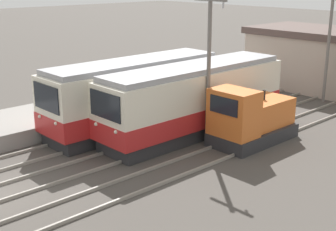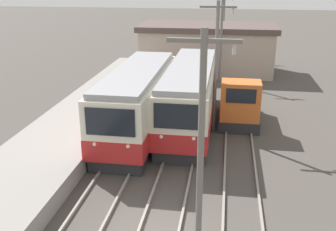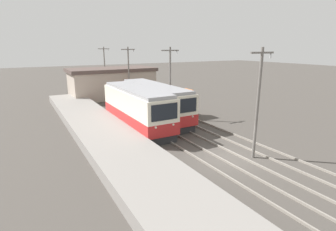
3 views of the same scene
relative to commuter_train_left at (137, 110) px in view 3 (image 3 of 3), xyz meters
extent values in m
plane|color=#47423D|center=(2.60, -9.54, -1.79)|extent=(200.00, 200.00, 0.00)
cube|color=gray|center=(-3.65, -9.54, -1.36)|extent=(4.50, 54.00, 0.85)
cube|color=gray|center=(-0.72, -9.54, -1.72)|extent=(0.10, 60.00, 0.14)
cube|color=gray|center=(0.72, -9.54, -1.72)|extent=(0.10, 60.00, 0.14)
cube|color=gray|center=(2.08, -9.54, -1.72)|extent=(0.10, 60.00, 0.14)
cube|color=gray|center=(3.52, -9.54, -1.72)|extent=(0.10, 60.00, 0.14)
cube|color=gray|center=(5.08, -9.54, -1.72)|extent=(0.10, 60.00, 0.14)
cube|color=gray|center=(6.52, -9.54, -1.72)|extent=(0.10, 60.00, 0.14)
cube|color=#28282B|center=(0.00, 0.01, -1.44)|extent=(2.58, 10.32, 0.70)
cube|color=silver|center=(0.00, 0.01, 0.36)|extent=(2.80, 10.75, 2.88)
cube|color=red|center=(0.00, 0.01, -0.57)|extent=(2.84, 10.79, 1.04)
cube|color=black|center=(0.00, -5.40, 0.93)|extent=(2.24, 0.06, 1.27)
sphere|color=silver|center=(-0.77, -5.41, -0.16)|extent=(0.18, 0.18, 0.18)
sphere|color=silver|center=(0.77, -5.41, -0.16)|extent=(0.18, 0.18, 0.18)
cube|color=#939399|center=(0.00, 0.01, 1.94)|extent=(2.46, 10.32, 0.28)
cube|color=#28282B|center=(2.80, 1.83, -1.44)|extent=(2.58, 11.15, 0.70)
cube|color=silver|center=(2.80, 1.83, 0.30)|extent=(2.80, 11.62, 2.77)
cube|color=red|center=(2.80, 1.83, -0.59)|extent=(2.84, 11.66, 1.00)
cube|color=black|center=(2.80, -4.01, 0.85)|extent=(2.24, 0.06, 1.22)
sphere|color=silver|center=(2.03, -4.02, -0.20)|extent=(0.18, 0.18, 0.18)
sphere|color=silver|center=(3.57, -4.02, -0.20)|extent=(0.18, 0.18, 0.18)
cube|color=#939399|center=(2.80, 1.83, 1.82)|extent=(2.46, 11.15, 0.28)
cube|color=#28282B|center=(5.80, 3.08, -1.44)|extent=(2.40, 4.79, 0.70)
cube|color=#D16628|center=(5.80, 1.45, 0.06)|extent=(2.28, 1.53, 2.30)
cube|color=black|center=(5.80, 0.66, 0.57)|extent=(1.68, 0.04, 0.83)
cube|color=#D16628|center=(5.80, 3.84, -0.39)|extent=(1.92, 3.16, 1.40)
cylinder|color=black|center=(5.80, 3.84, 0.56)|extent=(0.16, 0.16, 0.50)
cylinder|color=slate|center=(4.30, -10.40, 1.96)|extent=(0.20, 0.20, 7.50)
cube|color=slate|center=(4.30, -10.40, 5.36)|extent=(2.00, 0.12, 0.12)
cylinder|color=#B2B2B7|center=(5.10, -10.40, 5.16)|extent=(0.10, 0.10, 0.30)
cylinder|color=slate|center=(4.30, 1.21, 1.96)|extent=(0.20, 0.20, 7.50)
cube|color=slate|center=(4.30, 1.21, 5.36)|extent=(2.00, 0.12, 0.12)
cylinder|color=#B2B2B7|center=(5.10, 1.21, 5.16)|extent=(0.10, 0.10, 0.30)
cylinder|color=slate|center=(4.30, 12.82, 1.96)|extent=(0.20, 0.20, 7.50)
cube|color=slate|center=(4.30, 12.82, 5.36)|extent=(2.00, 0.12, 0.12)
cylinder|color=#B2B2B7|center=(5.10, 12.82, 5.16)|extent=(0.10, 0.10, 0.30)
cylinder|color=slate|center=(4.30, 24.42, 1.96)|extent=(0.20, 0.20, 7.50)
cube|color=slate|center=(4.30, 24.42, 5.36)|extent=(2.00, 0.12, 0.12)
cylinder|color=#B2B2B7|center=(5.10, 24.42, 5.16)|extent=(0.10, 0.10, 0.30)
cube|color=#AD9E8E|center=(2.97, 16.46, 0.18)|extent=(12.00, 6.00, 3.94)
cube|color=#51423D|center=(2.97, 16.46, 2.40)|extent=(12.60, 6.30, 0.50)
camera|label=1|loc=(19.56, -15.70, 6.52)|focal=50.00mm
camera|label=2|loc=(4.94, -20.85, 7.01)|focal=42.00mm
camera|label=3|loc=(-9.29, -22.21, 5.73)|focal=28.00mm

